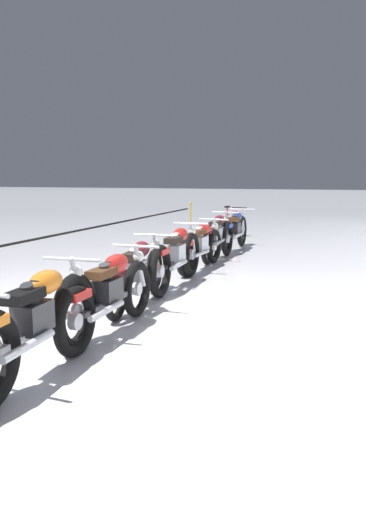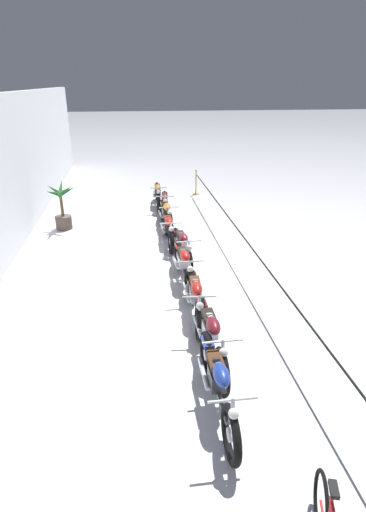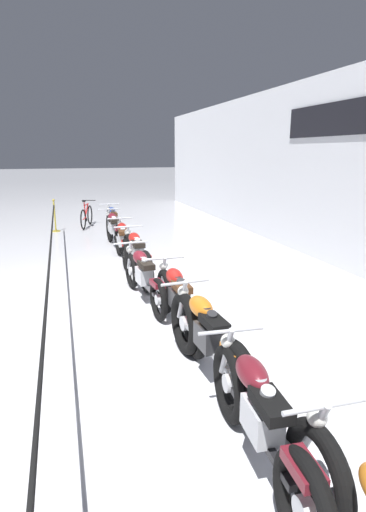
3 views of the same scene
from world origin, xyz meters
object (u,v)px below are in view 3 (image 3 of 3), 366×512
motorcycle_red_3 (137,256)px  bicycle (87,216)px  stanchion_far_left (52,244)px  motorcycle_maroon_1 (114,230)px  motorcycle_red_5 (178,301)px  motorcycle_maroon_4 (143,276)px  motorcycle_orange_6 (207,341)px  motorcycle_maroon_7 (259,421)px  motorcycle_red_2 (123,242)px  motorcycle_blue_0 (113,223)px

motorcycle_red_3 → bicycle: size_ratio=1.49×
motorcycle_red_3 → stanchion_far_left: bearing=-100.3°
motorcycle_maroon_1 → motorcycle_red_5: 5.48m
motorcycle_maroon_4 → motorcycle_maroon_1: bearing=179.4°
motorcycle_orange_6 → bicycle: bearing=-176.4°
motorcycle_maroon_4 → motorcycle_maroon_7: 3.99m
motorcycle_maroon_4 → bicycle: 7.63m
motorcycle_red_2 → motorcycle_maroon_4: motorcycle_red_2 is taller
motorcycle_red_3 → motorcycle_orange_6: bearing=0.9°
motorcycle_red_5 → motorcycle_red_3: bearing=-177.6°
motorcycle_maroon_4 → motorcycle_red_5: size_ratio=1.03×
motorcycle_blue_0 → motorcycle_red_3: bearing=-0.6°
motorcycle_red_3 → bicycle: 6.34m
motorcycle_maroon_7 → stanchion_far_left: stanchion_far_left is taller
motorcycle_red_3 → stanchion_far_left: stanchion_far_left is taller
motorcycle_maroon_7 → motorcycle_red_3: bearing=179.8°
motorcycle_maroon_1 → bicycle: 3.47m
motorcycle_red_3 → bicycle: (-6.31, -0.58, -0.12)m
motorcycle_blue_0 → motorcycle_red_3: (4.07, -0.04, -0.00)m
motorcycle_red_3 → motorcycle_red_5: 2.60m
motorcycle_blue_0 → motorcycle_maroon_7: size_ratio=1.10×
motorcycle_maroon_4 → motorcycle_red_5: (1.30, 0.24, 0.00)m
motorcycle_maroon_7 → bicycle: size_ratio=1.33×
motorcycle_orange_6 → bicycle: (-10.22, -0.64, -0.12)m
motorcycle_blue_0 → motorcycle_red_5: motorcycle_blue_0 is taller
motorcycle_blue_0 → motorcycle_orange_6: 7.98m
motorcycle_blue_0 → motorcycle_red_3: size_ratio=0.98×
bicycle → stanchion_far_left: bearing=-9.7°
motorcycle_red_5 → motorcycle_orange_6: 1.31m
motorcycle_maroon_7 → stanchion_far_left: (-5.58, -1.59, 0.29)m
motorcycle_red_2 → motorcycle_orange_6: size_ratio=1.00×
motorcycle_red_2 → motorcycle_maroon_7: (6.80, 0.03, 0.02)m
stanchion_far_left → motorcycle_blue_0: bearing=156.4°
motorcycle_red_5 → motorcycle_maroon_7: 2.69m
bicycle → stanchion_far_left: stanchion_far_left is taller
motorcycle_blue_0 → bicycle: bearing=-164.5°
motorcycle_red_3 → motorcycle_maroon_7: (5.29, -0.02, -0.01)m
motorcycle_red_5 → motorcycle_maroon_4: bearing=-169.6°
stanchion_far_left → motorcycle_red_5: bearing=30.7°
motorcycle_blue_0 → motorcycle_maroon_7: motorcycle_blue_0 is taller
motorcycle_red_2 → motorcycle_red_5: bearing=2.2°
motorcycle_maroon_7 → stanchion_far_left: 5.81m
motorcycle_red_3 → motorcycle_maroon_4: motorcycle_red_3 is taller
motorcycle_red_5 → motorcycle_maroon_1: bearing=-178.0°
motorcycle_red_2 → motorcycle_maroon_4: 2.81m
motorcycle_orange_6 → motorcycle_maroon_7: 1.38m
motorcycle_orange_6 → motorcycle_red_5: bearing=177.7°
motorcycle_red_2 → stanchion_far_left: (1.22, -1.56, 0.31)m
motorcycle_maroon_4 → motorcycle_orange_6: motorcycle_orange_6 is taller
motorcycle_maroon_4 → motorcycle_red_5: bearing=10.4°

